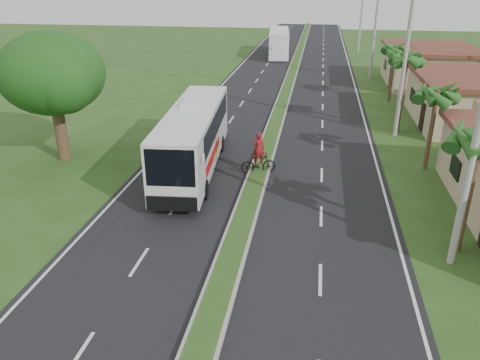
# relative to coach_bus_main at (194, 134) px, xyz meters

# --- Properties ---
(ground) EXTENTS (180.00, 180.00, 0.00)m
(ground) POSITION_rel_coach_bus_main_xyz_m (3.74, -9.66, -2.12)
(ground) COLOR #2B4419
(ground) RESTS_ON ground
(road_asphalt) EXTENTS (14.00, 160.00, 0.02)m
(road_asphalt) POSITION_rel_coach_bus_main_xyz_m (3.74, 10.34, -2.11)
(road_asphalt) COLOR black
(road_asphalt) RESTS_ON ground
(median_strip) EXTENTS (1.20, 160.00, 0.18)m
(median_strip) POSITION_rel_coach_bus_main_xyz_m (3.74, 10.34, -2.02)
(median_strip) COLOR gray
(median_strip) RESTS_ON ground
(lane_edge_left) EXTENTS (0.12, 160.00, 0.01)m
(lane_edge_left) POSITION_rel_coach_bus_main_xyz_m (-2.96, 10.34, -2.12)
(lane_edge_left) COLOR silver
(lane_edge_left) RESTS_ON ground
(lane_edge_right) EXTENTS (0.12, 160.00, 0.01)m
(lane_edge_right) POSITION_rel_coach_bus_main_xyz_m (10.44, 10.34, -2.12)
(lane_edge_right) COLOR silver
(lane_edge_right) RESTS_ON ground
(shop_mid) EXTENTS (7.60, 10.60, 3.67)m
(shop_mid) POSITION_rel_coach_bus_main_xyz_m (17.74, 12.34, -0.26)
(shop_mid) COLOR tan
(shop_mid) RESTS_ON ground
(shop_far) EXTENTS (8.60, 11.60, 3.82)m
(shop_far) POSITION_rel_coach_bus_main_xyz_m (17.74, 26.34, -0.19)
(shop_far) COLOR tan
(shop_far) RESTS_ON ground
(palm_verge_b) EXTENTS (2.40, 2.40, 5.05)m
(palm_verge_b) POSITION_rel_coach_bus_main_xyz_m (13.14, 2.34, 2.24)
(palm_verge_b) COLOR #473321
(palm_verge_b) RESTS_ON ground
(palm_verge_c) EXTENTS (2.40, 2.40, 5.85)m
(palm_verge_c) POSITION_rel_coach_bus_main_xyz_m (12.54, 9.34, 3.00)
(palm_verge_c) COLOR #473321
(palm_verge_c) RESTS_ON ground
(palm_verge_d) EXTENTS (2.40, 2.40, 5.25)m
(palm_verge_d) POSITION_rel_coach_bus_main_xyz_m (13.04, 18.34, 2.43)
(palm_verge_d) COLOR #473321
(palm_verge_d) RESTS_ON ground
(shade_tree) EXTENTS (6.30, 6.00, 7.54)m
(shade_tree) POSITION_rel_coach_bus_main_xyz_m (-8.38, 0.35, 2.91)
(shade_tree) COLOR #473321
(shade_tree) RESTS_ON ground
(utility_pole_a) EXTENTS (1.60, 0.28, 11.00)m
(utility_pole_a) POSITION_rel_coach_bus_main_xyz_m (12.24, -7.66, 3.55)
(utility_pole_a) COLOR gray
(utility_pole_a) RESTS_ON ground
(utility_pole_b) EXTENTS (3.20, 0.28, 12.00)m
(utility_pole_b) POSITION_rel_coach_bus_main_xyz_m (12.21, 8.34, 4.14)
(utility_pole_b) COLOR gray
(utility_pole_b) RESTS_ON ground
(utility_pole_c) EXTENTS (1.60, 0.28, 11.00)m
(utility_pole_c) POSITION_rel_coach_bus_main_xyz_m (12.24, 28.34, 3.55)
(utility_pole_c) COLOR gray
(utility_pole_c) RESTS_ON ground
(utility_pole_d) EXTENTS (1.60, 0.28, 10.50)m
(utility_pole_d) POSITION_rel_coach_bus_main_xyz_m (12.24, 48.34, 3.30)
(utility_pole_d) COLOR gray
(utility_pole_d) RESTS_ON ground
(coach_bus_main) EXTENTS (3.46, 12.08, 3.85)m
(coach_bus_main) POSITION_rel_coach_bus_main_xyz_m (0.00, 0.00, 0.00)
(coach_bus_main) COLOR silver
(coach_bus_main) RESTS_ON ground
(coach_bus_far) EXTENTS (3.56, 11.95, 3.43)m
(coach_bus_far) POSITION_rel_coach_bus_main_xyz_m (1.00, 43.05, -0.17)
(coach_bus_far) COLOR white
(coach_bus_far) RESTS_ON ground
(motorcyclist) EXTENTS (2.05, 1.06, 2.41)m
(motorcyclist) POSITION_rel_coach_bus_main_xyz_m (3.68, 0.02, -1.26)
(motorcyclist) COLOR black
(motorcyclist) RESTS_ON ground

